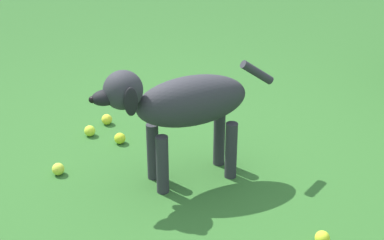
# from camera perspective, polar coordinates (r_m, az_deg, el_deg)

# --- Properties ---
(ground) EXTENTS (14.00, 14.00, 0.00)m
(ground) POSITION_cam_1_polar(r_m,az_deg,el_deg) (3.15, -1.86, -4.46)
(ground) COLOR #2D6026
(dog) EXTENTS (0.36, 0.95, 0.65)m
(dog) POSITION_cam_1_polar(r_m,az_deg,el_deg) (2.82, -1.06, 1.54)
(dog) COLOR #2D2D33
(dog) RESTS_ON ground
(tennis_ball_0) EXTENTS (0.07, 0.07, 0.07)m
(tennis_ball_0) POSITION_cam_1_polar(r_m,az_deg,el_deg) (3.49, -10.14, -1.07)
(tennis_ball_0) COLOR #C3E035
(tennis_ball_0) RESTS_ON ground
(tennis_ball_1) EXTENTS (0.07, 0.07, 0.07)m
(tennis_ball_1) POSITION_cam_1_polar(r_m,az_deg,el_deg) (3.13, -13.17, -4.77)
(tennis_ball_1) COLOR #C8DA3D
(tennis_ball_1) RESTS_ON ground
(tennis_ball_2) EXTENTS (0.07, 0.07, 0.07)m
(tennis_ball_2) POSITION_cam_1_polar(r_m,az_deg,el_deg) (2.63, 12.83, -11.37)
(tennis_ball_2) COLOR #D4E42E
(tennis_ball_2) RESTS_ON ground
(tennis_ball_3) EXTENTS (0.07, 0.07, 0.07)m
(tennis_ball_3) POSITION_cam_1_polar(r_m,az_deg,el_deg) (3.38, -7.19, -1.82)
(tennis_ball_3) COLOR #C2D729
(tennis_ball_3) RESTS_ON ground
(tennis_ball_4) EXTENTS (0.07, 0.07, 0.07)m
(tennis_ball_4) POSITION_cam_1_polar(r_m,az_deg,el_deg) (3.61, -8.47, 0.06)
(tennis_ball_4) COLOR #D0D133
(tennis_ball_4) RESTS_ON ground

